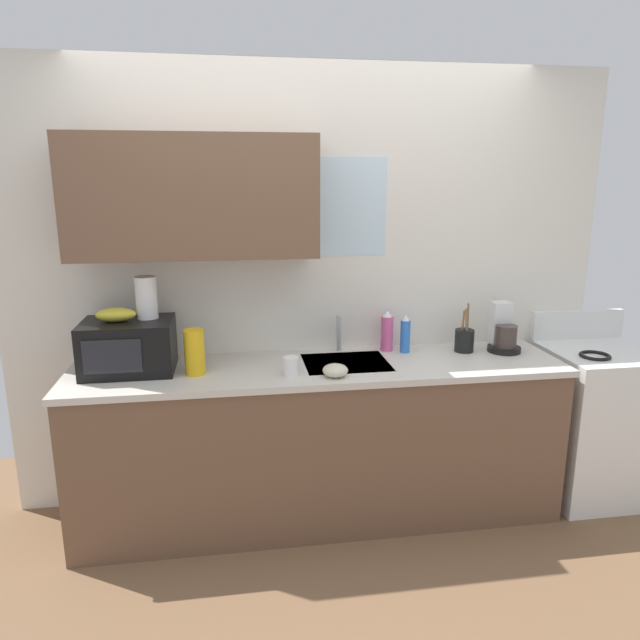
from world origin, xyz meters
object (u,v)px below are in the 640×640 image
at_px(stove_range, 594,421).
at_px(dish_soap_bottle_blue, 405,335).
at_px(microwave, 128,346).
at_px(banana_bunch, 116,315).
at_px(cereal_canister, 195,352).
at_px(coffee_maker, 503,333).
at_px(mug_white, 291,366).
at_px(paper_towel_roll, 146,298).
at_px(dish_soap_bottle_pink, 387,332).
at_px(utensil_crock, 464,340).
at_px(small_bowl, 335,370).

distance_m(stove_range, dish_soap_bottle_blue, 1.29).
bearing_deg(microwave, banana_bunch, 178.20).
relative_size(stove_range, cereal_canister, 4.57).
bearing_deg(stove_range, microwave, 179.04).
distance_m(banana_bunch, cereal_canister, 0.44).
height_order(coffee_maker, mug_white, coffee_maker).
distance_m(paper_towel_roll, mug_white, 0.83).
bearing_deg(dish_soap_bottle_blue, microwave, -175.95).
relative_size(paper_towel_roll, dish_soap_bottle_pink, 0.92).
bearing_deg(mug_white, utensil_crock, 14.02).
bearing_deg(dish_soap_bottle_pink, dish_soap_bottle_blue, -29.09).
bearing_deg(dish_soap_bottle_pink, microwave, -173.60).
bearing_deg(coffee_maker, small_bowl, -163.64).
distance_m(stove_range, cereal_canister, 2.40).
distance_m(microwave, dish_soap_bottle_pink, 1.44).
xyz_separation_m(paper_towel_roll, cereal_canister, (0.24, -0.15, -0.26)).
relative_size(coffee_maker, dish_soap_bottle_pink, 1.17).
xyz_separation_m(cereal_canister, utensil_crock, (1.53, 0.17, -0.05)).
relative_size(coffee_maker, dish_soap_bottle_blue, 1.24).
bearing_deg(dish_soap_bottle_pink, coffee_maker, -8.50).
relative_size(paper_towel_roll, mug_white, 2.32).
xyz_separation_m(dish_soap_bottle_blue, cereal_canister, (-1.18, -0.21, 0.01)).
height_order(microwave, banana_bunch, banana_bunch).
relative_size(banana_bunch, small_bowl, 1.54).
xyz_separation_m(dish_soap_bottle_blue, small_bowl, (-0.47, -0.36, -0.07)).
height_order(microwave, small_bowl, microwave).
distance_m(stove_range, small_bowl, 1.71).
height_order(paper_towel_roll, cereal_canister, paper_towel_roll).
xyz_separation_m(microwave, mug_white, (0.83, -0.19, -0.09)).
bearing_deg(stove_range, small_bowl, -172.89).
bearing_deg(utensil_crock, dish_soap_bottle_pink, 168.61).
bearing_deg(paper_towel_roll, dish_soap_bottle_blue, 2.26).
bearing_deg(utensil_crock, banana_bunch, -177.91).
xyz_separation_m(coffee_maker, utensil_crock, (-0.23, 0.01, -0.03)).
height_order(banana_bunch, dish_soap_bottle_pink, banana_bunch).
bearing_deg(dish_soap_bottle_pink, small_bowl, -132.92).
xyz_separation_m(microwave, banana_bunch, (-0.05, 0.00, 0.17)).
relative_size(cereal_canister, mug_white, 2.49).
bearing_deg(mug_white, dish_soap_bottle_blue, 23.09).
height_order(dish_soap_bottle_pink, small_bowl, dish_soap_bottle_pink).
bearing_deg(stove_range, cereal_canister, -178.69).
bearing_deg(small_bowl, banana_bunch, 167.15).
bearing_deg(utensil_crock, cereal_canister, -173.65).
height_order(banana_bunch, dish_soap_bottle_blue, banana_bunch).
bearing_deg(coffee_maker, stove_range, -10.25).
xyz_separation_m(dish_soap_bottle_blue, mug_white, (-0.69, -0.30, -0.06)).
height_order(microwave, dish_soap_bottle_blue, microwave).
bearing_deg(mug_white, banana_bunch, 167.77).
xyz_separation_m(stove_range, small_bowl, (-1.63, -0.20, 0.47)).
xyz_separation_m(dish_soap_bottle_pink, mug_white, (-0.60, -0.35, -0.07)).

